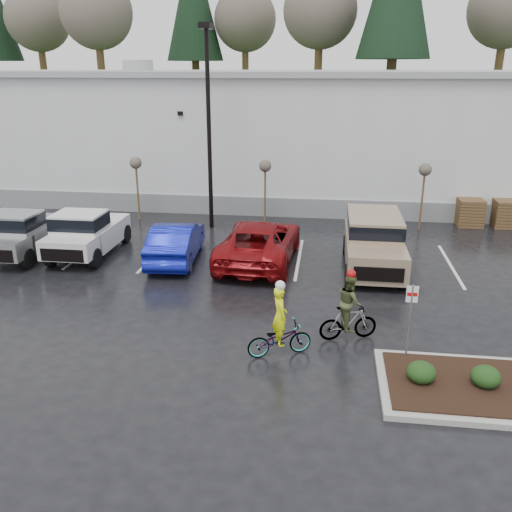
# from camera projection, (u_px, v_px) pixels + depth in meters

# --- Properties ---
(ground) EXTENTS (120.00, 120.00, 0.00)m
(ground) POSITION_uv_depth(u_px,v_px,m) (263.00, 356.00, 14.73)
(ground) COLOR black
(ground) RESTS_ON ground
(warehouse) EXTENTS (60.50, 15.50, 7.20)m
(warehouse) POSITION_uv_depth(u_px,v_px,m) (306.00, 130.00, 34.09)
(warehouse) COLOR silver
(warehouse) RESTS_ON ground
(wooded_ridge) EXTENTS (80.00, 25.00, 6.00)m
(wooded_ridge) POSITION_uv_depth(u_px,v_px,m) (316.00, 112.00, 55.82)
(wooded_ridge) COLOR #253F1A
(wooded_ridge) RESTS_ON ground
(lamppost) EXTENTS (0.50, 1.00, 9.22)m
(lamppost) POSITION_uv_depth(u_px,v_px,m) (208.00, 107.00, 24.57)
(lamppost) COLOR black
(lamppost) RESTS_ON ground
(sapling_west) EXTENTS (0.60, 0.60, 3.20)m
(sapling_west) POSITION_uv_depth(u_px,v_px,m) (136.00, 166.00, 26.99)
(sapling_west) COLOR #4C351E
(sapling_west) RESTS_ON ground
(sapling_mid) EXTENTS (0.60, 0.60, 3.20)m
(sapling_mid) POSITION_uv_depth(u_px,v_px,m) (265.00, 169.00, 26.17)
(sapling_mid) COLOR #4C351E
(sapling_mid) RESTS_ON ground
(sapling_east) EXTENTS (0.60, 0.60, 3.20)m
(sapling_east) POSITION_uv_depth(u_px,v_px,m) (425.00, 173.00, 25.22)
(sapling_east) COLOR #4C351E
(sapling_east) RESTS_ON ground
(pallet_stack_a) EXTENTS (1.20, 1.20, 1.35)m
(pallet_stack_a) POSITION_uv_depth(u_px,v_px,m) (470.00, 212.00, 26.52)
(pallet_stack_a) COLOR #4C351E
(pallet_stack_a) RESTS_ON ground
(pallet_stack_b) EXTENTS (1.20, 1.20, 1.35)m
(pallet_stack_b) POSITION_uv_depth(u_px,v_px,m) (506.00, 214.00, 26.31)
(pallet_stack_b) COLOR #4C351E
(pallet_stack_b) RESTS_ON ground
(shrub_a) EXTENTS (0.70, 0.70, 0.52)m
(shrub_a) POSITION_uv_depth(u_px,v_px,m) (421.00, 372.00, 13.15)
(shrub_a) COLOR black
(shrub_a) RESTS_ON curb_island
(shrub_b) EXTENTS (0.70, 0.70, 0.52)m
(shrub_b) POSITION_uv_depth(u_px,v_px,m) (486.00, 377.00, 12.96)
(shrub_b) COLOR black
(shrub_b) RESTS_ON curb_island
(fire_lane_sign) EXTENTS (0.30, 0.05, 2.20)m
(fire_lane_sign) POSITION_uv_depth(u_px,v_px,m) (410.00, 314.00, 13.97)
(fire_lane_sign) COLOR gray
(fire_lane_sign) RESTS_ON ground
(pickup_silver) EXTENTS (2.10, 5.20, 1.96)m
(pickup_silver) POSITION_uv_depth(u_px,v_px,m) (28.00, 230.00, 22.56)
(pickup_silver) COLOR #A2A6AA
(pickup_silver) RESTS_ON ground
(pickup_white) EXTENTS (2.10, 5.20, 1.96)m
(pickup_white) POSITION_uv_depth(u_px,v_px,m) (90.00, 230.00, 22.60)
(pickup_white) COLOR silver
(pickup_white) RESTS_ON ground
(car_blue) EXTENTS (2.04, 4.86, 1.56)m
(car_blue) POSITION_uv_depth(u_px,v_px,m) (176.00, 241.00, 21.77)
(car_blue) COLOR #0D1592
(car_blue) RESTS_ON ground
(car_red) EXTENTS (3.06, 6.14, 1.67)m
(car_red) POSITION_uv_depth(u_px,v_px,m) (259.00, 242.00, 21.58)
(car_red) COLOR maroon
(car_red) RESTS_ON ground
(suv_tan) EXTENTS (2.20, 5.10, 2.06)m
(suv_tan) POSITION_uv_depth(u_px,v_px,m) (374.00, 244.00, 20.67)
(suv_tan) COLOR gray
(suv_tan) RESTS_ON ground
(cyclist_hivis) EXTENTS (1.89, 1.27, 2.17)m
(cyclist_hivis) POSITION_uv_depth(u_px,v_px,m) (279.00, 332.00, 14.55)
(cyclist_hivis) COLOR #3F3F44
(cyclist_hivis) RESTS_ON ground
(cyclist_olive) EXTENTS (1.71, 0.96, 2.14)m
(cyclist_olive) POSITION_uv_depth(u_px,v_px,m) (349.00, 314.00, 15.38)
(cyclist_olive) COLOR #3F3F44
(cyclist_olive) RESTS_ON ground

